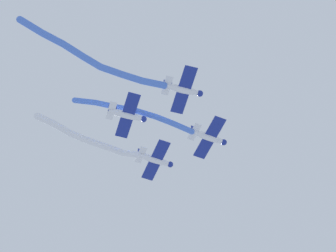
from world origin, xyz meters
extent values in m
ellipsoid|color=silver|center=(1.22, -2.20, 65.90)|extent=(4.98, 3.55, 1.06)
sphere|color=navy|center=(-0.89, -0.94, 65.90)|extent=(1.23, 1.23, 0.90)
ellipsoid|color=#1E2847|center=(0.67, -1.87, 66.30)|extent=(1.47, 1.27, 0.56)
cube|color=navy|center=(1.07, -2.11, 65.76)|extent=(5.36, 7.35, 0.14)
cube|color=silver|center=(3.09, -3.31, 66.00)|extent=(2.35, 3.03, 0.12)
cube|color=navy|center=(3.00, -3.26, 66.55)|extent=(1.08, 0.72, 1.46)
cylinder|color=#4C75DB|center=(4.71, -4.19, 65.92)|extent=(2.96, 2.04, 0.99)
cylinder|color=#4C75DB|center=(7.03, -5.64, 66.34)|extent=(2.81, 2.26, 1.60)
cylinder|color=#4C75DB|center=(9.22, -7.44, 67.01)|extent=(3.02, 2.62, 1.61)
cylinder|color=#4C75DB|center=(11.28, -9.55, 67.71)|extent=(2.70, 2.76, 1.70)
cylinder|color=#4C75DB|center=(13.16, -11.74, 68.42)|extent=(2.76, 2.72, 1.69)
cylinder|color=#4C75DB|center=(15.10, -13.94, 68.90)|extent=(2.67, 2.78, 1.12)
sphere|color=#4C75DB|center=(3.44, -3.53, 65.85)|extent=(0.82, 0.82, 0.82)
sphere|color=#4C75DB|center=(5.98, -4.84, 66.00)|extent=(0.82, 0.82, 0.82)
sphere|color=#4C75DB|center=(8.08, -6.44, 66.68)|extent=(0.82, 0.82, 0.82)
sphere|color=#4C75DB|center=(10.36, -8.44, 67.35)|extent=(0.82, 0.82, 0.82)
sphere|color=#4C75DB|center=(12.20, -10.66, 68.06)|extent=(0.82, 0.82, 0.82)
sphere|color=#4C75DB|center=(14.12, -12.82, 68.78)|extent=(0.82, 0.82, 0.82)
sphere|color=#4C75DB|center=(16.08, -15.06, 69.02)|extent=(0.82, 0.82, 0.82)
ellipsoid|color=silver|center=(2.79, -10.69, 65.50)|extent=(4.94, 3.63, 1.06)
sphere|color=navy|center=(0.70, -9.39, 65.50)|extent=(1.24, 1.24, 0.90)
ellipsoid|color=#1E2847|center=(2.24, -10.35, 65.90)|extent=(1.47, 1.28, 0.56)
cube|color=navy|center=(2.64, -10.60, 65.36)|extent=(5.47, 7.31, 0.14)
cube|color=silver|center=(4.63, -11.84, 65.60)|extent=(2.39, 3.01, 0.12)
cube|color=navy|center=(4.54, -11.78, 66.15)|extent=(1.07, 0.74, 1.46)
cylinder|color=white|center=(5.92, -12.77, 65.26)|extent=(2.61, 2.18, 1.42)
cylinder|color=white|center=(7.96, -14.13, 65.16)|extent=(2.77, 2.12, 1.16)
cylinder|color=white|center=(10.30, -15.42, 65.17)|extent=(2.97, 2.13, 1.14)
cylinder|color=white|center=(12.80, -16.59, 65.01)|extent=(2.93, 1.93, 1.11)
cylinder|color=white|center=(15.34, -17.50, 64.97)|extent=(2.86, 1.68, 1.01)
cylinder|color=white|center=(17.69, -18.36, 65.03)|extent=(2.56, 1.83, 1.03)
sphere|color=white|center=(4.98, -12.06, 65.45)|extent=(0.95, 0.95, 0.95)
sphere|color=white|center=(6.85, -13.48, 65.07)|extent=(0.95, 0.95, 0.95)
sphere|color=white|center=(9.07, -14.78, 65.25)|extent=(0.95, 0.95, 0.95)
sphere|color=white|center=(11.54, -16.06, 65.09)|extent=(0.95, 0.95, 0.95)
sphere|color=white|center=(14.05, -17.12, 64.94)|extent=(0.95, 0.95, 0.95)
sphere|color=white|center=(16.62, -17.88, 65.00)|extent=(0.95, 0.95, 0.95)
sphere|color=white|center=(18.77, -18.84, 65.06)|extent=(0.95, 0.95, 0.95)
ellipsoid|color=silver|center=(9.71, -0.64, 66.20)|extent=(4.71, 4.03, 1.06)
sphere|color=navy|center=(7.78, 0.89, 66.20)|extent=(1.26, 1.26, 0.90)
ellipsoid|color=#1E2847|center=(9.20, -0.24, 66.60)|extent=(1.45, 1.35, 0.56)
cube|color=navy|center=(9.57, -0.53, 66.06)|extent=(6.04, 6.99, 0.14)
cube|color=silver|center=(11.41, -1.98, 66.30)|extent=(2.59, 2.91, 0.12)
cube|color=navy|center=(11.33, -1.92, 66.85)|extent=(1.01, 0.84, 1.46)
cylinder|color=#4C75DB|center=(12.91, -3.23, 66.16)|extent=(2.97, 2.70, 0.98)
cylinder|color=#4C75DB|center=(15.29, -5.05, 66.26)|extent=(2.98, 2.43, 1.13)
cylinder|color=#4C75DB|center=(17.66, -6.70, 66.49)|extent=(3.02, 2.41, 1.32)
cylinder|color=#4C75DB|center=(20.06, -8.10, 66.99)|extent=(3.05, 2.01, 1.67)
cylinder|color=#4C75DB|center=(22.63, -9.20, 67.55)|extent=(3.20, 1.92, 1.44)
cylinder|color=#4C75DB|center=(25.38, -10.29, 67.81)|extent=(3.16, 2.01, 1.01)
cylinder|color=#4C75DB|center=(28.25, -11.50, 68.15)|extent=(3.52, 2.15, 1.62)
sphere|color=#4C75DB|center=(11.74, -2.24, 66.15)|extent=(0.94, 0.94, 0.94)
sphere|color=#4C75DB|center=(14.09, -4.22, 66.18)|extent=(0.94, 0.94, 0.94)
sphere|color=#4C75DB|center=(16.48, -5.88, 66.33)|extent=(0.94, 0.94, 0.94)
sphere|color=#4C75DB|center=(18.84, -7.52, 66.65)|extent=(0.94, 0.94, 0.94)
sphere|color=#4C75DB|center=(21.27, -8.67, 67.32)|extent=(0.94, 0.94, 0.94)
sphere|color=#4C75DB|center=(23.99, -9.72, 67.78)|extent=(0.94, 0.94, 0.94)
sphere|color=#4C75DB|center=(26.77, -10.86, 67.84)|extent=(0.94, 0.94, 0.94)
sphere|color=#4C75DB|center=(29.74, -12.14, 68.46)|extent=(0.94, 0.94, 0.94)
ellipsoid|color=silver|center=(11.28, -9.12, 65.70)|extent=(4.79, 3.91, 1.06)
sphere|color=navy|center=(9.29, -7.67, 65.70)|extent=(1.26, 1.26, 0.90)
ellipsoid|color=#1E2847|center=(10.76, -8.74, 66.10)|extent=(1.46, 1.33, 0.56)
cube|color=navy|center=(11.14, -9.02, 65.56)|extent=(5.86, 7.10, 0.14)
cube|color=silver|center=(13.03, -10.41, 65.80)|extent=(2.53, 2.95, 0.12)
cube|color=navy|center=(12.94, -10.35, 66.35)|extent=(1.03, 0.81, 1.46)
camera|label=1|loc=(41.92, 20.86, 1.61)|focal=59.21mm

